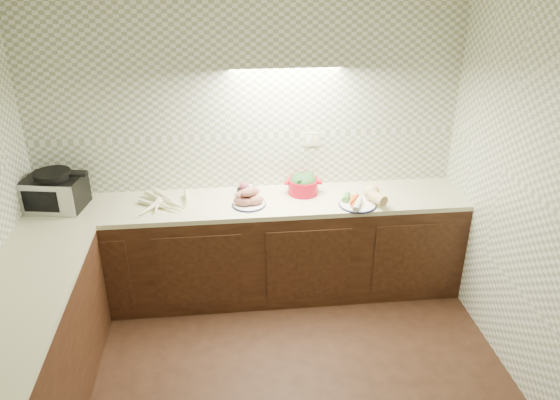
{
  "coord_description": "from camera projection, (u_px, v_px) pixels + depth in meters",
  "views": [
    {
      "loc": [
        -0.2,
        -2.57,
        2.89
      ],
      "look_at": [
        0.22,
        1.25,
        1.02
      ],
      "focal_mm": 35.0,
      "sensor_mm": 36.0,
      "label": 1
    }
  ],
  "objects": [
    {
      "name": "room",
      "position": [
        265.0,
        202.0,
        2.87
      ],
      "size": [
        3.6,
        3.6,
        2.6
      ],
      "color": "black",
      "rests_on": "ground"
    },
    {
      "name": "dutch_oven",
      "position": [
        303.0,
        184.0,
        4.63
      ],
      "size": [
        0.32,
        0.27,
        0.18
      ],
      "rotation": [
        0.0,
        0.0,
        -0.05
      ],
      "color": "#B60119",
      "rests_on": "counter"
    },
    {
      "name": "onion_bowl",
      "position": [
        246.0,
        190.0,
        4.61
      ],
      "size": [
        0.16,
        0.16,
        0.12
      ],
      "color": "black",
      "rests_on": "counter"
    },
    {
      "name": "toaster_oven",
      "position": [
        55.0,
        191.0,
        4.36
      ],
      "size": [
        0.49,
        0.41,
        0.31
      ],
      "rotation": [
        0.0,
        0.0,
        -0.18
      ],
      "color": "black",
      "rests_on": "counter"
    },
    {
      "name": "counter",
      "position": [
        165.0,
        311.0,
        3.93
      ],
      "size": [
        3.6,
        3.6,
        0.9
      ],
      "color": "black",
      "rests_on": "ground"
    },
    {
      "name": "veg_plate",
      "position": [
        364.0,
        197.0,
        4.47
      ],
      "size": [
        0.39,
        0.38,
        0.14
      ],
      "rotation": [
        0.0,
        0.0,
        0.3
      ],
      "color": "#151B3A",
      "rests_on": "counter"
    },
    {
      "name": "parsnip_pile",
      "position": [
        173.0,
        201.0,
        4.45
      ],
      "size": [
        0.3,
        0.4,
        0.07
      ],
      "color": "#F8F1C5",
      "rests_on": "counter"
    },
    {
      "name": "sweet_potato_plate",
      "position": [
        248.0,
        198.0,
        4.44
      ],
      "size": [
        0.28,
        0.28,
        0.16
      ],
      "rotation": [
        0.0,
        0.0,
        0.16
      ],
      "color": "#151B3A",
      "rests_on": "counter"
    }
  ]
}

